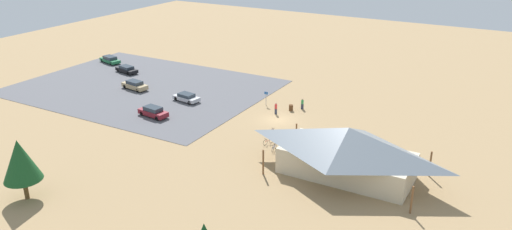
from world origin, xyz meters
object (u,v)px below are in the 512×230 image
(bicycle_black_edge_south, at_px, (368,141))
(bicycle_purple_front_row, at_px, (272,132))
(car_green_by_curb, at_px, (110,60))
(visitor_by_pavilion, at_px, (302,103))
(trash_bin, at_px, (291,108))
(bicycle_yellow_yard_front, at_px, (299,133))
(car_black_near_entry, at_px, (127,69))
(lot_sign, at_px, (266,96))
(bike_pavilion, at_px, (347,149))
(bicycle_red_trailside, at_px, (268,141))
(bicycle_green_lone_east, at_px, (282,139))
(bicycle_blue_lone_west, at_px, (274,148))
(car_tan_inner_stall, at_px, (135,85))
(pine_west, at_px, (20,160))
(bicycle_white_yard_center, at_px, (381,145))
(bicycle_silver_yard_right, at_px, (316,140))
(visitor_at_bikes, at_px, (276,108))
(car_silver_end_stall, at_px, (186,97))
(car_maroon_front_row, at_px, (153,112))
(bicycle_teal_mid_cluster, at_px, (298,142))

(bicycle_black_edge_south, distance_m, bicycle_purple_front_row, 12.13)
(car_green_by_curb, distance_m, visitor_by_pavilion, 43.09)
(trash_bin, relative_size, bicycle_black_edge_south, 0.59)
(bicycle_yellow_yard_front, distance_m, car_black_near_entry, 40.36)
(lot_sign, relative_size, bicycle_yellow_yard_front, 1.35)
(bike_pavilion, bearing_deg, bicycle_red_trailside, -14.62)
(lot_sign, height_order, bicycle_green_lone_east, lot_sign)
(bicycle_blue_lone_west, xyz_separation_m, car_tan_inner_stall, (30.47, -9.24, 0.40))
(bike_pavilion, relative_size, pine_west, 2.54)
(bicycle_white_yard_center, xyz_separation_m, visitor_by_pavilion, (13.91, -7.43, 0.50))
(trash_bin, xyz_separation_m, bicycle_blue_lone_west, (-4.01, 13.06, -0.09))
(bike_pavilion, height_order, car_black_near_entry, bike_pavilion)
(lot_sign, height_order, bicycle_silver_yard_right, lot_sign)
(bicycle_silver_yard_right, relative_size, car_tan_inner_stall, 0.30)
(car_black_near_entry, bearing_deg, bicycle_white_yard_center, 170.10)
(bicycle_silver_yard_right, relative_size, visitor_at_bikes, 0.85)
(visitor_by_pavilion, bearing_deg, lot_sign, 12.13)
(bicycle_white_yard_center, height_order, visitor_by_pavilion, visitor_by_pavilion)
(bicycle_blue_lone_west, bearing_deg, bicycle_red_trailside, -39.97)
(pine_west, distance_m, bicycle_silver_yard_right, 33.24)
(bicycle_green_lone_east, bearing_deg, trash_bin, -70.50)
(trash_bin, height_order, visitor_at_bikes, visitor_at_bikes)
(bicycle_silver_yard_right, bearing_deg, car_green_by_curb, -16.63)
(bicycle_white_yard_center, relative_size, car_silver_end_stall, 0.37)
(bicycle_red_trailside, distance_m, car_silver_end_stall, 19.68)
(bicycle_green_lone_east, bearing_deg, car_maroon_front_row, 3.59)
(bicycle_silver_yard_right, distance_m, bicycle_yellow_yard_front, 2.98)
(bicycle_white_yard_center, xyz_separation_m, car_black_near_entry, (49.30, -8.60, 0.34))
(trash_bin, relative_size, car_tan_inner_stall, 0.18)
(bike_pavilion, xyz_separation_m, car_silver_end_stall, (29.28, -10.41, -2.44))
(trash_bin, relative_size, bicycle_yellow_yard_front, 0.55)
(car_green_by_curb, relative_size, visitor_at_bikes, 2.95)
(pine_west, distance_m, car_silver_end_stall, 31.04)
(trash_bin, xyz_separation_m, bicycle_white_yard_center, (-15.06, 6.00, -0.10))
(bicycle_silver_yard_right, height_order, visitor_at_bikes, visitor_at_bikes)
(bicycle_blue_lone_west, height_order, car_tan_inner_stall, car_tan_inner_stall)
(pine_west, relative_size, bicycle_black_edge_south, 4.17)
(bicycle_white_yard_center, relative_size, bicycle_red_trailside, 0.97)
(bicycle_blue_lone_west, height_order, bicycle_purple_front_row, bicycle_blue_lone_west)
(trash_bin, height_order, lot_sign, lot_sign)
(bicycle_red_trailside, relative_size, bicycle_yellow_yard_front, 1.03)
(car_maroon_front_row, distance_m, visitor_by_pavilion, 21.52)
(visitor_by_pavilion, bearing_deg, trash_bin, 51.04)
(bicycle_white_yard_center, xyz_separation_m, bicycle_blue_lone_west, (11.06, 7.06, 0.01))
(bike_pavilion, height_order, bicycle_black_edge_south, bike_pavilion)
(pine_west, relative_size, bicycle_white_yard_center, 3.91)
(bike_pavilion, relative_size, bicycle_red_trailside, 9.66)
(pine_west, relative_size, bicycle_teal_mid_cluster, 3.84)
(bicycle_green_lone_east, height_order, car_silver_end_stall, car_silver_end_stall)
(bike_pavilion, relative_size, bicycle_purple_front_row, 10.02)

